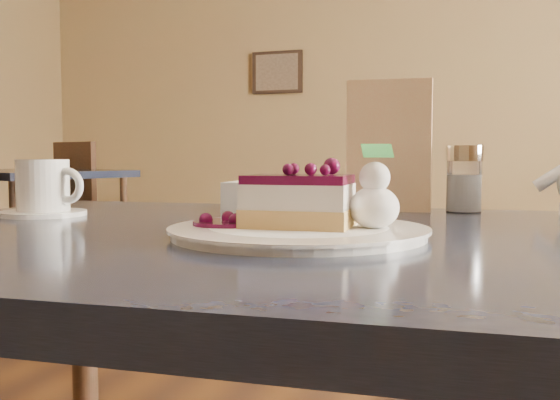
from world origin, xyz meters
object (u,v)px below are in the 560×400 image
(dessert_plate, at_px, (298,232))
(bg_table_far_left, at_px, (33,286))
(cheesecake_slice, at_px, (298,202))
(main_table, at_px, (308,296))
(coffee_set, at_px, (44,191))

(dessert_plate, xyz_separation_m, bg_table_far_left, (-2.52, 2.49, -0.73))
(dessert_plate, relative_size, cheesecake_slice, 2.33)
(main_table, xyz_separation_m, cheesecake_slice, (0.00, -0.05, 0.13))
(main_table, relative_size, bg_table_far_left, 0.67)
(dessert_plate, bearing_deg, main_table, 92.95)
(cheesecake_slice, height_order, coffee_set, coffee_set)
(main_table, relative_size, dessert_plate, 4.29)
(cheesecake_slice, bearing_deg, bg_table_far_left, 132.43)
(cheesecake_slice, xyz_separation_m, coffee_set, (-0.48, 0.13, -0.00))
(main_table, bearing_deg, bg_table_far_left, 133.01)
(cheesecake_slice, bearing_deg, main_table, 90.00)
(bg_table_far_left, bearing_deg, dessert_plate, -25.67)
(dessert_plate, height_order, cheesecake_slice, cheesecake_slice)
(main_table, height_order, dessert_plate, dessert_plate)
(dessert_plate, relative_size, bg_table_far_left, 0.16)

